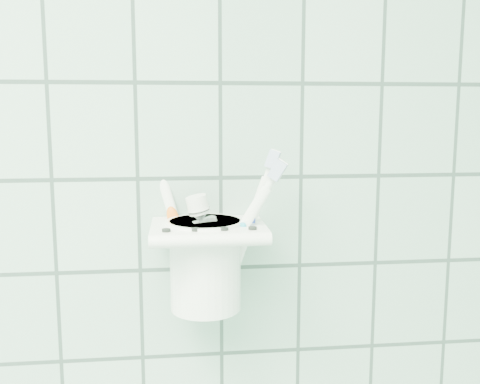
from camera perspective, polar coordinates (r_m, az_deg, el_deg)
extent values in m
cube|color=white|center=(0.64, -3.60, -4.23)|extent=(0.05, 0.02, 0.04)
cube|color=white|center=(0.60, -3.42, -4.08)|extent=(0.13, 0.10, 0.01)
cylinder|color=white|center=(0.55, -3.15, -5.17)|extent=(0.13, 0.01, 0.01)
cylinder|color=black|center=(0.56, -7.87, -4.11)|extent=(0.01, 0.01, 0.00)
cylinder|color=black|center=(0.56, -4.78, -4.06)|extent=(0.01, 0.01, 0.00)
cylinder|color=black|center=(0.56, -1.70, -4.00)|extent=(0.01, 0.01, 0.00)
cylinder|color=black|center=(0.57, 1.35, -3.92)|extent=(0.01, 0.01, 0.00)
cylinder|color=white|center=(0.61, -3.71, -7.76)|extent=(0.08, 0.08, 0.10)
cylinder|color=white|center=(0.60, -3.75, -3.33)|extent=(0.09, 0.09, 0.01)
cylinder|color=black|center=(0.60, -3.75, -3.23)|extent=(0.07, 0.07, 0.00)
cylinder|color=white|center=(0.61, -4.59, -4.24)|extent=(0.06, 0.06, 0.15)
cylinder|color=white|center=(0.59, -4.69, 4.07)|extent=(0.02, 0.02, 0.02)
cube|color=silver|center=(0.59, -4.69, 5.33)|extent=(0.02, 0.02, 0.03)
cube|color=white|center=(0.59, -4.71, 5.36)|extent=(0.02, 0.01, 0.03)
ellipsoid|color=orange|center=(0.60, -4.60, -2.59)|extent=(0.02, 0.01, 0.03)
cylinder|color=white|center=(0.61, -1.85, -4.66)|extent=(0.06, 0.02, 0.14)
cylinder|color=white|center=(0.59, -1.89, 3.19)|extent=(0.02, 0.01, 0.02)
cube|color=silver|center=(0.59, -1.85, 4.37)|extent=(0.02, 0.01, 0.02)
cube|color=white|center=(0.59, -1.90, 4.41)|extent=(0.02, 0.01, 0.02)
ellipsoid|color=#1E38A5|center=(0.60, -1.82, -3.11)|extent=(0.02, 0.01, 0.03)
cylinder|color=white|center=(0.60, -4.71, -4.53)|extent=(0.09, 0.04, 0.14)
cylinder|color=white|center=(0.59, -4.81, 3.74)|extent=(0.02, 0.01, 0.02)
cube|color=silver|center=(0.58, -4.81, 4.98)|extent=(0.02, 0.01, 0.02)
cube|color=white|center=(0.59, -4.83, 5.02)|extent=(0.02, 0.01, 0.03)
ellipsoid|color=teal|center=(0.59, -4.72, -2.89)|extent=(0.03, 0.01, 0.03)
cube|color=silver|center=(0.61, -2.25, -7.05)|extent=(0.05, 0.03, 0.10)
cube|color=silver|center=(0.62, -2.23, -11.12)|extent=(0.04, 0.02, 0.02)
cone|color=silver|center=(0.60, -2.28, -2.21)|extent=(0.04, 0.04, 0.02)
cylinder|color=white|center=(0.59, -2.29, -1.02)|extent=(0.03, 0.03, 0.03)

